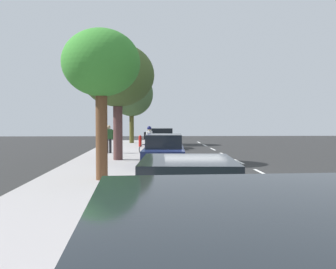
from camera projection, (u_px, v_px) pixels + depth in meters
name	position (u px, v px, depth m)	size (l,w,h in m)	color
ground	(194.00, 171.00, 16.59)	(68.43, 68.43, 0.00)	#292929
sidewalk	(99.00, 169.00, 16.41)	(3.51, 42.77, 0.16)	#A49D9E
curb_edge	(142.00, 169.00, 16.49)	(0.16, 42.77, 0.16)	gray
lane_stripe_centre	(249.00, 166.00, 18.09)	(0.14, 40.00, 0.01)	white
lane_stripe_bike_edge	(177.00, 171.00, 16.56)	(0.12, 42.77, 0.01)	white
parked_sedan_black_nearest	(161.00, 138.00, 29.52)	(1.99, 4.48, 1.52)	black
parked_sedan_dark_blue_second	(164.00, 151.00, 17.40)	(2.04, 4.50, 1.52)	navy
parked_sedan_silver_mid	(188.00, 204.00, 6.59)	(2.05, 4.50, 1.52)	#B7BABF
bicycle_at_curb	(153.00, 150.00, 23.40)	(1.67, 0.62, 0.75)	black
cyclist_with_backpack	(149.00, 137.00, 23.83)	(0.51, 0.57, 1.77)	#C6B284
street_tree_near_cyclist	(132.00, 94.00, 33.38)	(3.69, 3.69, 6.12)	#4E4C21
street_tree_mid_block	(118.00, 76.00, 19.41)	(3.66, 3.66, 5.79)	brown
street_tree_far_end	(101.00, 65.00, 12.98)	(2.61, 2.61, 5.03)	brown
pedestrian_on_phone	(109.00, 137.00, 23.37)	(0.56, 0.38, 1.67)	black
fire_hydrant	(140.00, 141.00, 28.94)	(0.22, 0.22, 0.84)	red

